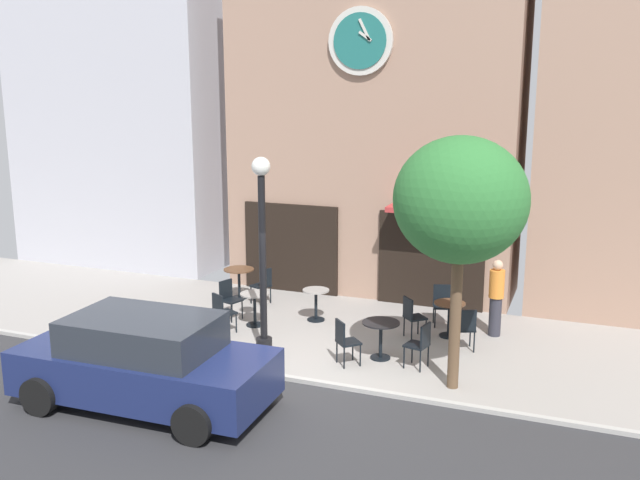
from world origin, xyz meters
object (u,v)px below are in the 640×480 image
at_px(cafe_chair_curbside, 442,302).
at_px(cafe_table_near_door, 255,304).
at_px(cafe_chair_under_awning, 421,342).
at_px(cafe_chair_left_end, 229,296).
at_px(cafe_chair_by_entrance, 222,310).
at_px(pedestrian_orange, 496,297).
at_px(cafe_chair_outer, 345,339).
at_px(street_tree, 460,201).
at_px(cafe_table_center, 449,313).
at_px(parked_car_navy, 144,362).
at_px(street_lamp, 263,257).
at_px(cafe_table_rightmost, 239,277).
at_px(cafe_chair_facing_street, 263,283).
at_px(cafe_chair_near_tree, 412,314).
at_px(cafe_chair_facing_wall, 465,326).
at_px(cafe_table_leftmost, 381,332).
at_px(cafe_table_center_left, 316,300).

bearing_deg(cafe_chair_curbside, cafe_table_near_door, -157.68).
distance_m(cafe_chair_under_awning, cafe_chair_left_end, 4.96).
xyz_separation_m(cafe_chair_by_entrance, pedestrian_orange, (5.51, 2.02, 0.33)).
relative_size(cafe_chair_outer, pedestrian_orange, 0.54).
relative_size(cafe_chair_under_awning, cafe_chair_left_end, 1.00).
bearing_deg(cafe_table_near_door, street_tree, -19.60).
distance_m(cafe_chair_outer, pedestrian_orange, 3.69).
xyz_separation_m(cafe_table_near_door, cafe_chair_left_end, (-0.77, 0.22, 0.02)).
relative_size(cafe_chair_by_entrance, cafe_chair_outer, 1.00).
distance_m(cafe_table_center, parked_car_navy, 6.57).
relative_size(street_lamp, cafe_chair_curbside, 4.39).
height_order(street_lamp, pedestrian_orange, street_lamp).
relative_size(cafe_table_rightmost, parked_car_navy, 0.18).
bearing_deg(cafe_chair_under_awning, cafe_table_rightmost, 152.23).
xyz_separation_m(street_lamp, cafe_table_center, (3.21, 2.40, -1.49)).
bearing_deg(cafe_table_near_door, cafe_chair_by_entrance, -120.47).
height_order(cafe_table_rightmost, cafe_chair_left_end, cafe_chair_left_end).
bearing_deg(parked_car_navy, street_lamp, 72.15).
bearing_deg(cafe_chair_facing_street, cafe_chair_left_end, -101.16).
height_order(cafe_table_near_door, cafe_chair_under_awning, cafe_chair_under_awning).
bearing_deg(cafe_chair_outer, street_tree, -6.98).
xyz_separation_m(cafe_chair_facing_street, parked_car_navy, (0.61, -5.76, 0.23)).
xyz_separation_m(cafe_chair_near_tree, cafe_chair_facing_wall, (1.19, -0.34, 0.00)).
relative_size(street_tree, cafe_table_rightmost, 5.84).
distance_m(street_lamp, cafe_table_rightmost, 4.23).
bearing_deg(cafe_table_leftmost, cafe_chair_curbside, 73.99).
relative_size(street_lamp, cafe_table_center_left, 5.43).
bearing_deg(cafe_table_near_door, pedestrian_orange, 14.27).
height_order(street_tree, cafe_table_near_door, street_tree).
bearing_deg(cafe_table_leftmost, cafe_chair_near_tree, 77.66).
height_order(street_lamp, parked_car_navy, street_lamp).
height_order(cafe_table_center_left, cafe_table_center, cafe_table_center).
relative_size(cafe_table_center_left, cafe_chair_left_end, 0.81).
relative_size(street_tree, parked_car_navy, 1.03).
distance_m(street_tree, parked_car_navy, 5.93).
distance_m(street_lamp, pedestrian_orange, 5.12).
xyz_separation_m(cafe_table_center, pedestrian_orange, (0.90, 0.43, 0.34)).
height_order(street_tree, cafe_chair_by_entrance, street_tree).
distance_m(street_tree, cafe_chair_near_tree, 3.79).
distance_m(cafe_table_center_left, cafe_chair_facing_wall, 3.58).
bearing_deg(cafe_chair_facing_wall, cafe_table_rightmost, 165.04).
bearing_deg(cafe_table_center, parked_car_navy, -128.55).
bearing_deg(cafe_table_leftmost, cafe_chair_left_end, 164.73).
xyz_separation_m(cafe_chair_facing_street, cafe_chair_outer, (3.15, -2.93, 0.00)).
bearing_deg(cafe_chair_under_awning, cafe_chair_curbside, 93.03).
distance_m(street_lamp, street_tree, 4.02).
xyz_separation_m(cafe_chair_left_end, cafe_chair_facing_street, (0.25, 1.27, 0.00)).
bearing_deg(cafe_table_center, cafe_table_center_left, -179.23).
bearing_deg(parked_car_navy, cafe_chair_facing_street, 96.03).
bearing_deg(cafe_table_center, street_lamp, -143.20).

